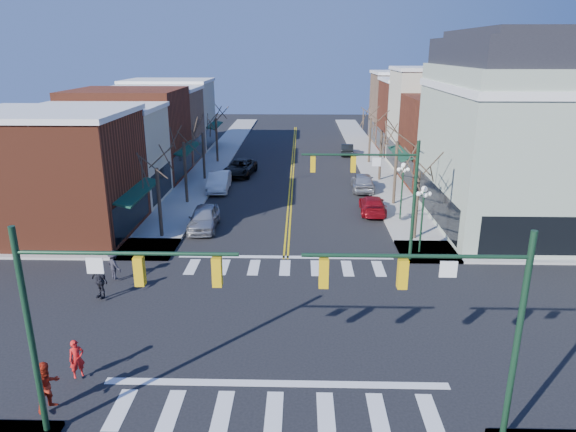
# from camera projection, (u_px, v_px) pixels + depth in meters

# --- Properties ---
(ground) EXTENTS (160.00, 160.00, 0.00)m
(ground) POSITION_uv_depth(u_px,v_px,m) (281.00, 322.00, 23.72)
(ground) COLOR black
(ground) RESTS_ON ground
(sidewalk_left) EXTENTS (3.50, 70.00, 0.15)m
(sidewalk_left) POSITION_uv_depth(u_px,v_px,m) (186.00, 199.00, 42.92)
(sidewalk_left) COLOR #9E9B93
(sidewalk_left) RESTS_ON ground
(sidewalk_right) EXTENTS (3.50, 70.00, 0.15)m
(sidewalk_right) POSITION_uv_depth(u_px,v_px,m) (395.00, 201.00, 42.50)
(sidewalk_right) COLOR #9E9B93
(sidewalk_right) RESTS_ON ground
(bldg_left_brick_a) EXTENTS (10.00, 8.50, 8.00)m
(bldg_left_brick_a) POSITION_uv_depth(u_px,v_px,m) (54.00, 176.00, 34.02)
(bldg_left_brick_a) COLOR maroon
(bldg_left_brick_a) RESTS_ON ground
(bldg_left_stucco_a) EXTENTS (10.00, 7.00, 7.50)m
(bldg_left_stucco_a) POSITION_uv_depth(u_px,v_px,m) (99.00, 157.00, 41.47)
(bldg_left_stucco_a) COLOR #BEB99D
(bldg_left_stucco_a) RESTS_ON ground
(bldg_left_brick_b) EXTENTS (10.00, 9.00, 8.50)m
(bldg_left_brick_b) POSITION_uv_depth(u_px,v_px,m) (130.00, 135.00, 48.92)
(bldg_left_brick_b) COLOR maroon
(bldg_left_brick_b) RESTS_ON ground
(bldg_left_tan) EXTENTS (10.00, 7.50, 7.80)m
(bldg_left_tan) POSITION_uv_depth(u_px,v_px,m) (154.00, 126.00, 56.87)
(bldg_left_tan) COLOR #8C694D
(bldg_left_tan) RESTS_ON ground
(bldg_left_stucco_b) EXTENTS (10.00, 8.00, 8.20)m
(bldg_left_stucco_b) POSITION_uv_depth(u_px,v_px,m) (170.00, 116.00, 64.18)
(bldg_left_stucco_b) COLOR #BEB99D
(bldg_left_stucco_b) RESTS_ON ground
(bldg_right_brick_a) EXTENTS (10.00, 8.50, 8.00)m
(bldg_right_brick_a) POSITION_uv_depth(u_px,v_px,m) (462.00, 142.00, 46.60)
(bldg_right_brick_a) COLOR maroon
(bldg_right_brick_a) RESTS_ON ground
(bldg_right_stucco) EXTENTS (10.00, 7.00, 10.00)m
(bldg_right_stucco) POSITION_uv_depth(u_px,v_px,m) (441.00, 120.00, 53.65)
(bldg_right_stucco) COLOR #BEB99D
(bldg_right_stucco) RESTS_ON ground
(bldg_right_brick_b) EXTENTS (10.00, 8.00, 8.50)m
(bldg_right_brick_b) POSITION_uv_depth(u_px,v_px,m) (424.00, 118.00, 61.02)
(bldg_right_brick_b) COLOR maroon
(bldg_right_brick_b) RESTS_ON ground
(bldg_right_tan) EXTENTS (10.00, 8.00, 9.00)m
(bldg_right_tan) POSITION_uv_depth(u_px,v_px,m) (410.00, 108.00, 68.54)
(bldg_right_tan) COLOR #8C694D
(bldg_right_tan) RESTS_ON ground
(victorian_corner) EXTENTS (12.25, 14.25, 13.30)m
(victorian_corner) POSITION_uv_depth(u_px,v_px,m) (529.00, 132.00, 35.05)
(victorian_corner) COLOR #9BAA93
(victorian_corner) RESTS_ON ground
(traffic_mast_near_left) EXTENTS (6.60, 0.28, 7.20)m
(traffic_mast_near_left) POSITION_uv_depth(u_px,v_px,m) (86.00, 305.00, 15.36)
(traffic_mast_near_left) COLOR #14331E
(traffic_mast_near_left) RESTS_ON ground
(traffic_mast_near_right) EXTENTS (6.60, 0.28, 7.20)m
(traffic_mast_near_right) POSITION_uv_depth(u_px,v_px,m) (459.00, 310.00, 15.10)
(traffic_mast_near_right) COLOR #14331E
(traffic_mast_near_right) RESTS_ON ground
(traffic_mast_far_right) EXTENTS (6.60, 0.28, 7.20)m
(traffic_mast_far_right) POSITION_uv_depth(u_px,v_px,m) (383.00, 184.00, 29.17)
(traffic_mast_far_right) COLOR #14331E
(traffic_mast_far_right) RESTS_ON ground
(lamppost_corner) EXTENTS (0.36, 0.36, 4.33)m
(lamppost_corner) POSITION_uv_depth(u_px,v_px,m) (423.00, 208.00, 30.69)
(lamppost_corner) COLOR #14331E
(lamppost_corner) RESTS_ON ground
(lamppost_midblock) EXTENTS (0.36, 0.36, 4.33)m
(lamppost_midblock) POSITION_uv_depth(u_px,v_px,m) (402.00, 182.00, 36.87)
(lamppost_midblock) COLOR #14331E
(lamppost_midblock) RESTS_ON ground
(tree_left_a) EXTENTS (0.24, 0.24, 4.76)m
(tree_left_a) POSITION_uv_depth(u_px,v_px,m) (159.00, 204.00, 33.64)
(tree_left_a) COLOR #382B21
(tree_left_a) RESTS_ON ground
(tree_left_b) EXTENTS (0.24, 0.24, 5.04)m
(tree_left_b) POSITION_uv_depth(u_px,v_px,m) (185.00, 173.00, 41.20)
(tree_left_b) COLOR #382B21
(tree_left_b) RESTS_ON ground
(tree_left_c) EXTENTS (0.24, 0.24, 4.55)m
(tree_left_c) POSITION_uv_depth(u_px,v_px,m) (204.00, 157.00, 48.89)
(tree_left_c) COLOR #382B21
(tree_left_c) RESTS_ON ground
(tree_left_d) EXTENTS (0.24, 0.24, 4.90)m
(tree_left_d) POSITION_uv_depth(u_px,v_px,m) (217.00, 141.00, 56.44)
(tree_left_d) COLOR #382B21
(tree_left_d) RESTS_ON ground
(tree_right_a) EXTENTS (0.24, 0.24, 4.62)m
(tree_right_a) POSITION_uv_depth(u_px,v_px,m) (416.00, 206.00, 33.26)
(tree_right_a) COLOR #382B21
(tree_right_a) RESTS_ON ground
(tree_right_b) EXTENTS (0.24, 0.24, 5.18)m
(tree_right_b) POSITION_uv_depth(u_px,v_px,m) (395.00, 174.00, 40.78)
(tree_right_b) COLOR #382B21
(tree_right_b) RESTS_ON ground
(tree_right_c) EXTENTS (0.24, 0.24, 4.83)m
(tree_right_c) POSITION_uv_depth(u_px,v_px,m) (380.00, 156.00, 48.44)
(tree_right_c) COLOR #382B21
(tree_right_c) RESTS_ON ground
(tree_right_d) EXTENTS (0.24, 0.24, 4.97)m
(tree_right_d) POSITION_uv_depth(u_px,v_px,m) (370.00, 141.00, 56.03)
(tree_right_d) COLOR #382B21
(tree_right_d) RESTS_ON ground
(car_left_near) EXTENTS (2.02, 4.77, 1.61)m
(car_left_near) POSITION_uv_depth(u_px,v_px,m) (204.00, 218.00, 35.80)
(car_left_near) COLOR #A6A7AB
(car_left_near) RESTS_ON ground
(car_left_mid) EXTENTS (1.94, 5.10, 1.66)m
(car_left_mid) POSITION_uv_depth(u_px,v_px,m) (219.00, 181.00, 45.61)
(car_left_mid) COLOR silver
(car_left_mid) RESTS_ON ground
(car_left_far) EXTENTS (3.25, 5.85, 1.55)m
(car_left_far) POSITION_uv_depth(u_px,v_px,m) (240.00, 168.00, 51.13)
(car_left_far) COLOR black
(car_left_far) RESTS_ON ground
(car_right_near) EXTENTS (2.08, 4.70, 1.34)m
(car_right_near) POSITION_uv_depth(u_px,v_px,m) (372.00, 205.00, 39.32)
(car_right_near) COLOR maroon
(car_right_near) RESTS_ON ground
(car_right_mid) EXTENTS (2.12, 4.86, 1.63)m
(car_right_mid) POSITION_uv_depth(u_px,v_px,m) (363.00, 182.00, 45.62)
(car_right_mid) COLOR #A8A9AD
(car_right_mid) RESTS_ON ground
(car_right_far) EXTENTS (1.71, 4.15, 1.34)m
(car_right_far) POSITION_uv_depth(u_px,v_px,m) (347.00, 149.00, 61.13)
(car_right_far) COLOR black
(car_right_far) RESTS_ON ground
(pedestrian_red_a) EXTENTS (0.66, 0.63, 1.53)m
(pedestrian_red_a) POSITION_uv_depth(u_px,v_px,m) (77.00, 359.00, 19.31)
(pedestrian_red_a) COLOR red
(pedestrian_red_a) RESTS_ON sidewalk_left
(pedestrian_red_b) EXTENTS (1.05, 1.12, 1.83)m
(pedestrian_red_b) POSITION_uv_depth(u_px,v_px,m) (48.00, 386.00, 17.50)
(pedestrian_red_b) COLOR #B62713
(pedestrian_red_b) RESTS_ON sidewalk_left
(pedestrian_dark_a) EXTENTS (1.16, 0.94, 1.85)m
(pedestrian_dark_a) POSITION_uv_depth(u_px,v_px,m) (99.00, 280.00, 25.48)
(pedestrian_dark_a) COLOR black
(pedestrian_dark_a) RESTS_ON sidewalk_left
(pedestrian_dark_b) EXTENTS (1.18, 1.11, 1.60)m
(pedestrian_dark_b) POSITION_uv_depth(u_px,v_px,m) (114.00, 265.00, 27.63)
(pedestrian_dark_b) COLOR black
(pedestrian_dark_b) RESTS_ON sidewalk_left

